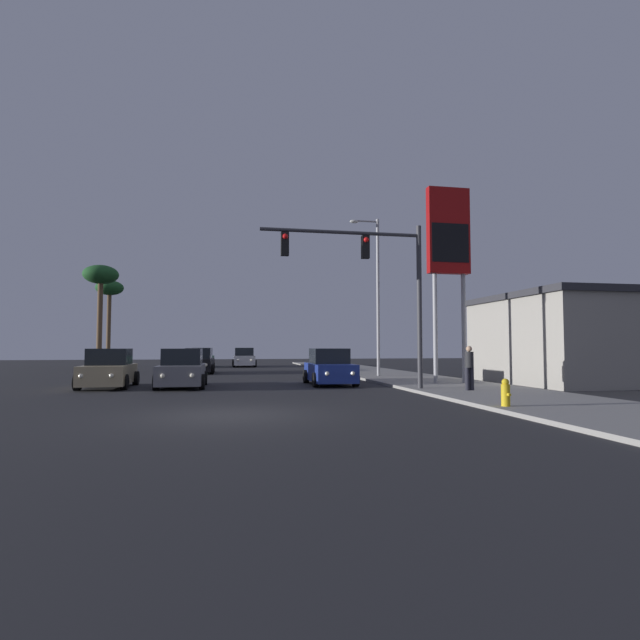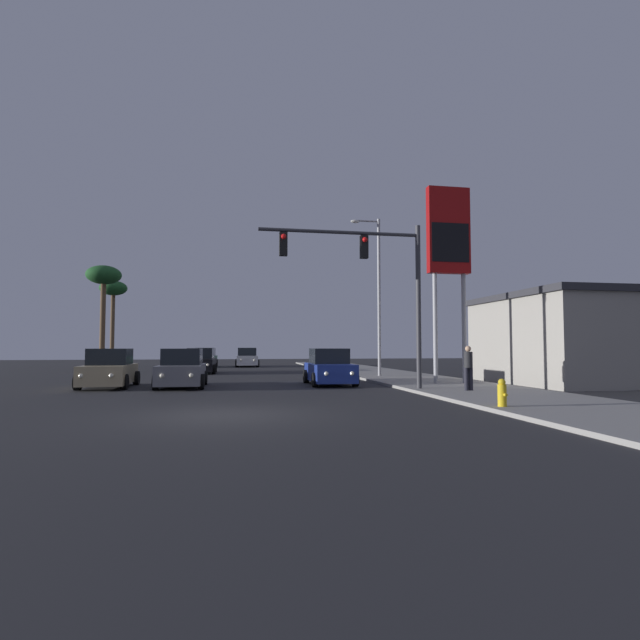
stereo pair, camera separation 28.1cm
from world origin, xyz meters
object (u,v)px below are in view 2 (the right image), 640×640
gas_station_sign (449,241)px  palm_tree_mid (104,280)px  car_tan (109,370)px  car_grey (182,370)px  car_white (247,358)px  car_blue (329,368)px  traffic_light_mast (375,272)px  pedestrian_on_sidewalk (468,366)px  street_lamp (377,288)px  car_black (201,362)px  fire_hydrant (502,393)px  palm_tree_far (113,292)px  car_green (205,358)px

gas_station_sign → palm_tree_mid: size_ratio=1.20×
car_tan → car_grey: bearing=169.7°
car_grey → car_white: bearing=-98.4°
gas_station_sign → car_grey: bearing=174.3°
car_blue → traffic_light_mast: (1.02, -4.06, 3.92)m
gas_station_sign → pedestrian_on_sidewalk: 6.80m
car_grey → street_lamp: (10.27, 4.83, 4.36)m
car_white → car_black: (-3.39, -10.78, 0.00)m
fire_hydrant → palm_tree_far: bearing=117.3°
car_blue → palm_tree_mid: (-13.43, 14.33, 5.73)m
pedestrian_on_sidewalk → traffic_light_mast: bearing=159.7°
car_white → car_tan: (-6.60, -22.06, 0.00)m
street_lamp → car_green: bearing=120.7°
car_black → car_tan: size_ratio=1.00×
traffic_light_mast → street_lamp: 8.96m
street_lamp → palm_tree_mid: street_lamp is taller
car_grey → palm_tree_far: size_ratio=0.56×
car_black → pedestrian_on_sidewalk: size_ratio=2.60×
car_tan → gas_station_sign: (15.01, -1.63, 5.86)m
car_tan → palm_tree_mid: 15.79m
car_green → palm_tree_mid: size_ratio=0.58×
car_white → traffic_light_mast: 26.83m
car_grey → palm_tree_mid: bearing=-64.6°
car_black → car_grey: (-0.12, -11.72, 0.00)m
car_tan → gas_station_sign: bearing=171.8°
street_lamp → fire_hydrant: 15.41m
car_blue → traffic_light_mast: bearing=105.1°
car_black → traffic_light_mast: size_ratio=0.67×
car_grey → car_tan: same height
car_white → fire_hydrant: (5.92, -32.34, -0.27)m
car_black → palm_tree_far: bearing=-54.7°
street_lamp → pedestrian_on_sidewalk: bearing=-86.2°
car_black → car_tan: same height
car_grey → car_black: bearing=-90.1°
car_blue → car_black: size_ratio=1.00×
traffic_light_mast → gas_station_sign: 5.34m
car_blue → car_white: bearing=-81.1°
traffic_light_mast → palm_tree_mid: size_ratio=0.87×
car_tan → palm_tree_far: (-5.29, 24.23, 5.91)m
car_white → palm_tree_far: (-11.89, 2.17, 5.91)m
pedestrian_on_sidewalk → palm_tree_far: 35.78m
car_green → car_grey: 22.30m
car_tan → pedestrian_on_sidewalk: pedestrian_on_sidewalk is taller
traffic_light_mast → palm_tree_far: size_ratio=0.84×
pedestrian_on_sidewalk → palm_tree_mid: size_ratio=0.22×
car_black → car_tan: bearing=76.2°
car_green → traffic_light_mast: bearing=108.6°
car_green → traffic_light_mast: traffic_light_mast is taller
car_grey → gas_station_sign: size_ratio=0.48×
street_lamp → palm_tree_mid: bearing=150.1°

